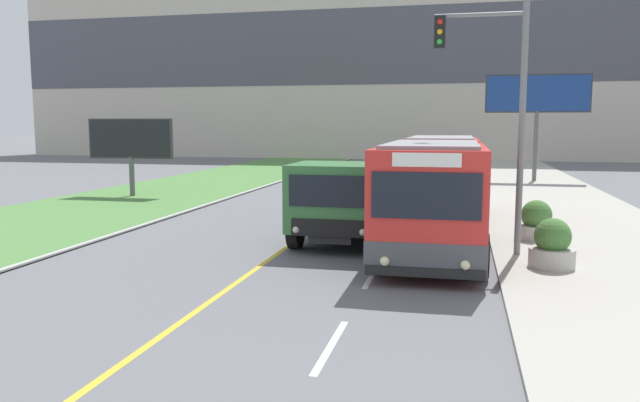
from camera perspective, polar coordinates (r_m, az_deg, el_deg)
name	(u,v)px	position (r m, az deg, el deg)	size (l,w,h in m)	color
apartment_block_background	(415,55)	(63.31, 8.66, 13.05)	(80.00, 8.04, 20.06)	beige
city_bus	(437,188)	(18.95, 10.65, 1.22)	(2.65, 12.66, 2.93)	red
dump_truck	(344,202)	(17.69, 2.22, -0.06)	(2.57, 6.40, 2.33)	black
car_distant	(454,175)	(33.38, 12.14, 2.30)	(1.80, 4.30, 1.45)	silver
traffic_light_mast	(498,95)	(16.36, 15.93, 9.26)	(2.28, 0.32, 6.46)	slate
billboard_large	(537,98)	(38.38, 19.27, 8.92)	(5.82, 0.24, 6.20)	#59595B
billboard_small	(131,141)	(30.28, -16.94, 5.28)	(4.16, 0.24, 3.61)	#59595B
planter_round_near	(552,246)	(15.40, 20.47, -3.88)	(1.04, 1.04, 1.15)	#B7B2A8
planter_round_second	(536,223)	(18.89, 19.16, -1.87)	(1.08, 1.08, 1.14)	#B7B2A8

